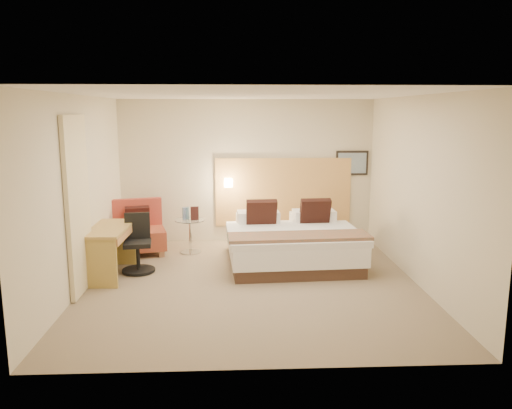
{
  "coord_description": "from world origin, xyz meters",
  "views": [
    {
      "loc": [
        -0.26,
        -6.97,
        2.47
      ],
      "look_at": [
        0.09,
        0.51,
        1.07
      ],
      "focal_mm": 35.0,
      "sensor_mm": 36.0,
      "label": 1
    }
  ],
  "objects_px": {
    "bed": "(291,243)",
    "lounge_chair": "(138,232)",
    "desk": "(111,238)",
    "desk_chair": "(138,248)",
    "side_table": "(190,234)"
  },
  "relations": [
    {
      "from": "side_table",
      "to": "desk",
      "type": "distance_m",
      "value": 1.65
    },
    {
      "from": "desk",
      "to": "lounge_chair",
      "type": "bearing_deg",
      "value": 82.13
    },
    {
      "from": "desk",
      "to": "side_table",
      "type": "bearing_deg",
      "value": 48.07
    },
    {
      "from": "desk_chair",
      "to": "desk",
      "type": "bearing_deg",
      "value": -152.07
    },
    {
      "from": "bed",
      "to": "lounge_chair",
      "type": "distance_m",
      "value": 2.72
    },
    {
      "from": "bed",
      "to": "desk_chair",
      "type": "xyz_separation_m",
      "value": [
        -2.44,
        -0.37,
        0.04
      ]
    },
    {
      "from": "desk",
      "to": "desk_chair",
      "type": "height_order",
      "value": "desk_chair"
    },
    {
      "from": "bed",
      "to": "desk",
      "type": "distance_m",
      "value": 2.87
    },
    {
      "from": "side_table",
      "to": "desk",
      "type": "relative_size",
      "value": 0.49
    },
    {
      "from": "side_table",
      "to": "desk",
      "type": "height_order",
      "value": "desk"
    },
    {
      "from": "bed",
      "to": "desk_chair",
      "type": "distance_m",
      "value": 2.47
    },
    {
      "from": "lounge_chair",
      "to": "side_table",
      "type": "height_order",
      "value": "lounge_chair"
    },
    {
      "from": "desk",
      "to": "desk_chair",
      "type": "bearing_deg",
      "value": 27.93
    },
    {
      "from": "lounge_chair",
      "to": "desk",
      "type": "bearing_deg",
      "value": -97.87
    },
    {
      "from": "lounge_chair",
      "to": "desk",
      "type": "height_order",
      "value": "lounge_chair"
    }
  ]
}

